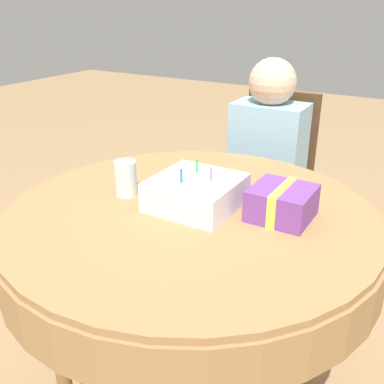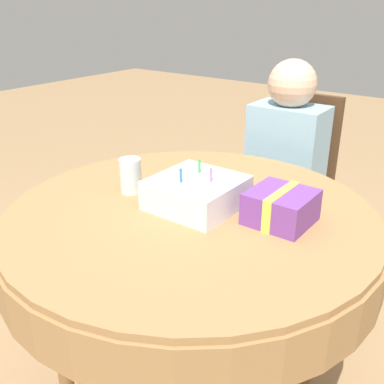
% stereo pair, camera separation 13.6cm
% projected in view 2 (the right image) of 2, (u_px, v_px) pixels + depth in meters
% --- Properties ---
extents(dining_table, '(1.16, 1.16, 0.78)m').
position_uv_depth(dining_table, '(191.00, 235.00, 1.42)').
color(dining_table, '#9E7547').
rests_on(dining_table, ground_plane).
extents(chair, '(0.40, 0.40, 0.97)m').
position_uv_depth(chair, '(289.00, 191.00, 2.18)').
color(chair, '#4C331E').
rests_on(chair, ground_plane).
extents(person, '(0.33, 0.30, 1.14)m').
position_uv_depth(person, '(283.00, 162.00, 2.04)').
color(person, '#DBB293').
rests_on(person, ground_plane).
extents(birthday_cake, '(0.25, 0.25, 0.14)m').
position_uv_depth(birthday_cake, '(196.00, 192.00, 1.39)').
color(birthday_cake, white).
rests_on(birthday_cake, dining_table).
extents(drinking_glass, '(0.07, 0.07, 0.12)m').
position_uv_depth(drinking_glass, '(131.00, 176.00, 1.49)').
color(drinking_glass, silver).
rests_on(drinking_glass, dining_table).
extents(gift_box, '(0.17, 0.18, 0.10)m').
position_uv_depth(gift_box, '(281.00, 207.00, 1.29)').
color(gift_box, '#753D99').
rests_on(gift_box, dining_table).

